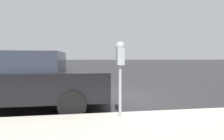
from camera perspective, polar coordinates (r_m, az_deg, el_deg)
The scene contains 3 objects.
ground_plane at distance 6.18m, azimuth 0.36°, elevation -8.97°, with size 220.00×220.00×0.00m, color #2B2B2D.
parking_meter at distance 3.51m, azimuth 2.69°, elevation 3.38°, with size 0.21×0.19×1.54m.
car_black at distance 5.25m, azimuth -28.45°, elevation -2.74°, with size 2.05×4.64×1.55m.
Camera 1 is at (-5.96, 0.87, 1.39)m, focal length 28.00 mm.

